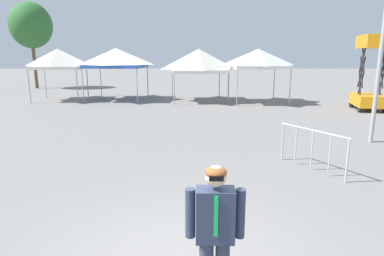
{
  "coord_description": "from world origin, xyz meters",
  "views": [
    {
      "loc": [
        0.11,
        -4.18,
        2.91
      ],
      "look_at": [
        0.2,
        3.1,
        1.3
      ],
      "focal_mm": 30.86,
      "sensor_mm": 36.0,
      "label": 1
    }
  ],
  "objects": [
    {
      "name": "canopy_tent_behind_left",
      "position": [
        0.8,
        17.11,
        2.56
      ],
      "size": [
        3.7,
        3.7,
        3.29
      ],
      "color": "#9E9EA3",
      "rests_on": "ground"
    },
    {
      "name": "canopy_tent_left_of_center",
      "position": [
        -4.55,
        17.78,
        2.73
      ],
      "size": [
        3.79,
        3.79,
        3.35
      ],
      "color": "#9E9EA3",
      "rests_on": "ground"
    },
    {
      "name": "scissor_lift",
      "position": [
        9.85,
        13.39,
        1.2
      ],
      "size": [
        1.85,
        2.54,
        3.94
      ],
      "color": "black",
      "rests_on": "ground"
    },
    {
      "name": "canopy_tent_far_left",
      "position": [
        4.41,
        16.33,
        2.69
      ],
      "size": [
        3.39,
        3.39,
        3.28
      ],
      "color": "#9E9EA3",
      "rests_on": "ground"
    },
    {
      "name": "person_foreground",
      "position": [
        0.41,
        -0.9,
        1.03
      ],
      "size": [
        0.65,
        0.26,
        1.78
      ],
      "color": "#33384C",
      "rests_on": "ground"
    },
    {
      "name": "canopy_tent_behind_right",
      "position": [
        -8.28,
        17.68,
        2.67
      ],
      "size": [
        3.23,
        3.23,
        3.31
      ],
      "color": "#9E9EA3",
      "rests_on": "ground"
    },
    {
      "name": "crowd_barrier_by_lift",
      "position": [
        3.29,
        3.89,
        0.75
      ],
      "size": [
        1.11,
        1.83,
        1.08
      ],
      "color": "#B7BABF",
      "rests_on": "ground"
    },
    {
      "name": "tree_behind_tents_left",
      "position": [
        -13.46,
        25.69,
        5.41
      ],
      "size": [
        3.54,
        3.54,
        7.38
      ],
      "color": "brown",
      "rests_on": "ground"
    }
  ]
}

